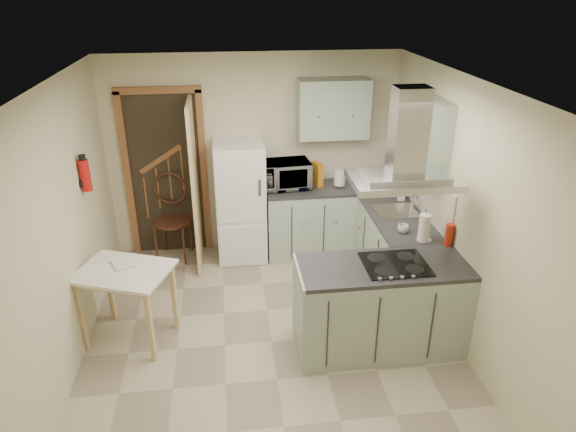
{
  "coord_description": "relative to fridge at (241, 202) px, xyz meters",
  "views": [
    {
      "loc": [
        -0.35,
        -4.07,
        3.26
      ],
      "look_at": [
        0.22,
        0.45,
        1.15
      ],
      "focal_mm": 32.0,
      "sensor_mm": 36.0,
      "label": 1
    }
  ],
  "objects": [
    {
      "name": "floor",
      "position": [
        0.2,
        -1.8,
        -0.75
      ],
      "size": [
        4.2,
        4.2,
        0.0
      ],
      "primitive_type": "plane",
      "color": "tan",
      "rests_on": "ground"
    },
    {
      "name": "ceiling",
      "position": [
        0.2,
        -1.8,
        1.75
      ],
      "size": [
        4.2,
        4.2,
        0.0
      ],
      "primitive_type": "plane",
      "rotation": [
        3.14,
        0.0,
        0.0
      ],
      "color": "silver",
      "rests_on": "back_wall"
    },
    {
      "name": "back_wall",
      "position": [
        0.2,
        0.3,
        0.5
      ],
      "size": [
        3.6,
        0.0,
        3.6
      ],
      "primitive_type": "plane",
      "rotation": [
        1.57,
        0.0,
        0.0
      ],
      "color": "beige",
      "rests_on": "floor"
    },
    {
      "name": "left_wall",
      "position": [
        -1.6,
        -1.8,
        0.5
      ],
      "size": [
        0.0,
        4.2,
        4.2
      ],
      "primitive_type": "plane",
      "rotation": [
        1.57,
        0.0,
        1.57
      ],
      "color": "beige",
      "rests_on": "floor"
    },
    {
      "name": "right_wall",
      "position": [
        2.0,
        -1.8,
        0.5
      ],
      "size": [
        0.0,
        4.2,
        4.2
      ],
      "primitive_type": "plane",
      "rotation": [
        1.57,
        0.0,
        -1.57
      ],
      "color": "beige",
      "rests_on": "floor"
    },
    {
      "name": "doorway",
      "position": [
        -0.9,
        0.27,
        0.3
      ],
      "size": [
        1.1,
        0.12,
        2.1
      ],
      "primitive_type": "cube",
      "color": "brown",
      "rests_on": "floor"
    },
    {
      "name": "fridge",
      "position": [
        0.0,
        0.0,
        0.0
      ],
      "size": [
        0.6,
        0.6,
        1.5
      ],
      "primitive_type": "cube",
      "color": "white",
      "rests_on": "floor"
    },
    {
      "name": "counter_back",
      "position": [
        0.86,
        0.0,
        -0.3
      ],
      "size": [
        1.08,
        0.6,
        0.9
      ],
      "primitive_type": "cube",
      "color": "#9EB2A0",
      "rests_on": "floor"
    },
    {
      "name": "counter_right",
      "position": [
        1.7,
        -0.68,
        -0.3
      ],
      "size": [
        0.6,
        1.95,
        0.9
      ],
      "primitive_type": "cube",
      "color": "#9EB2A0",
      "rests_on": "floor"
    },
    {
      "name": "splashback",
      "position": [
        1.16,
        0.29,
        0.4
      ],
      "size": [
        1.68,
        0.02,
        0.5
      ],
      "primitive_type": "cube",
      "color": "beige",
      "rests_on": "counter_back"
    },
    {
      "name": "wall_cabinet_back",
      "position": [
        1.15,
        0.12,
        1.1
      ],
      "size": [
        0.85,
        0.35,
        0.7
      ],
      "primitive_type": "cube",
      "color": "#9EB2A0",
      "rests_on": "back_wall"
    },
    {
      "name": "wall_cabinet_right",
      "position": [
        1.82,
        -0.95,
        1.1
      ],
      "size": [
        0.35,
        0.9,
        0.7
      ],
      "primitive_type": "cube",
      "color": "#9EB2A0",
      "rests_on": "right_wall"
    },
    {
      "name": "peninsula",
      "position": [
        1.22,
        -1.98,
        -0.3
      ],
      "size": [
        1.55,
        0.65,
        0.9
      ],
      "primitive_type": "cube",
      "color": "#9EB2A0",
      "rests_on": "floor"
    },
    {
      "name": "hob",
      "position": [
        1.32,
        -1.98,
        0.16
      ],
      "size": [
        0.58,
        0.5,
        0.01
      ],
      "primitive_type": "cube",
      "color": "black",
      "rests_on": "peninsula"
    },
    {
      "name": "extractor_hood",
      "position": [
        1.32,
        -1.98,
        0.97
      ],
      "size": [
        0.9,
        0.55,
        0.1
      ],
      "primitive_type": "cube",
      "color": "silver",
      "rests_on": "ceiling"
    },
    {
      "name": "sink",
      "position": [
        1.7,
        -0.85,
        0.16
      ],
      "size": [
        0.45,
        0.4,
        0.01
      ],
      "primitive_type": "cube",
      "color": "silver",
      "rests_on": "counter_right"
    },
    {
      "name": "fire_extinguisher",
      "position": [
        -1.54,
        -0.9,
        0.75
      ],
      "size": [
        0.1,
        0.1,
        0.32
      ],
      "primitive_type": "cylinder",
      "color": "#B2140F",
      "rests_on": "left_wall"
    },
    {
      "name": "drop_leaf_table",
      "position": [
        -1.16,
        -1.57,
        -0.36
      ],
      "size": [
        1.0,
        0.88,
        0.78
      ],
      "primitive_type": "cube",
      "rotation": [
        0.0,
        0.0,
        -0.36
      ],
      "color": "tan",
      "rests_on": "floor"
    },
    {
      "name": "bentwood_chair",
      "position": [
        -0.86,
        0.06,
        -0.25
      ],
      "size": [
        0.52,
        0.52,
        1.0
      ],
      "primitive_type": "cube",
      "rotation": [
        0.0,
        0.0,
        -0.19
      ],
      "color": "#4C2619",
      "rests_on": "floor"
    },
    {
      "name": "microwave",
      "position": [
        0.56,
        0.04,
        0.32
      ],
      "size": [
        0.63,
        0.46,
        0.33
      ],
      "primitive_type": "imported",
      "rotation": [
        0.0,
        0.0,
        0.09
      ],
      "color": "black",
      "rests_on": "counter_back"
    },
    {
      "name": "kettle",
      "position": [
        1.24,
        -0.01,
        0.26
      ],
      "size": [
        0.19,
        0.19,
        0.21
      ],
      "primitive_type": "cylinder",
      "rotation": [
        0.0,
        0.0,
        0.43
      ],
      "color": "silver",
      "rests_on": "counter_back"
    },
    {
      "name": "cereal_box",
      "position": [
        0.97,
        0.07,
        0.29
      ],
      "size": [
        0.14,
        0.21,
        0.29
      ],
      "primitive_type": "cube",
      "rotation": [
        0.0,
        0.0,
        0.35
      ],
      "color": "#C17816",
      "rests_on": "counter_back"
    },
    {
      "name": "soap_bottle",
      "position": [
        1.86,
        -0.53,
        0.24
      ],
      "size": [
        0.11,
        0.11,
        0.19
      ],
      "primitive_type": "imported",
      "rotation": [
        0.0,
        0.0,
        -0.29
      ],
      "color": "#B6B5C2",
      "rests_on": "counter_right"
    },
    {
      "name": "paper_towel",
      "position": [
        1.75,
        -1.55,
        0.29
      ],
      "size": [
        0.12,
        0.12,
        0.29
      ],
      "primitive_type": "cylinder",
      "rotation": [
        0.0,
        0.0,
        0.05
      ],
      "color": "white",
      "rests_on": "counter_right"
    },
    {
      "name": "cup",
      "position": [
        1.61,
        -1.36,
        0.19
      ],
      "size": [
        0.11,
        0.11,
        0.09
      ],
      "primitive_type": "imported",
      "rotation": [
        0.0,
        0.0,
        0.03
      ],
      "color": "silver",
      "rests_on": "counter_right"
    },
    {
      "name": "red_bottle",
      "position": [
        1.95,
        -1.68,
        0.26
      ],
      "size": [
        0.09,
        0.09,
        0.22
      ],
      "primitive_type": "cylinder",
      "rotation": [
        0.0,
        0.0,
        -0.11
      ],
      "color": "#B0270F",
      "rests_on": "peninsula"
    },
    {
      "name": "book",
      "position": [
        -1.27,
        -1.5,
        0.09
      ],
      "size": [
        0.26,
        0.29,
        0.11
      ],
      "primitive_type": "imported",
      "rotation": [
        0.0,
        0.0,
        0.44
      ],
      "color": "#9C3439",
      "rests_on": "drop_leaf_table"
    }
  ]
}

